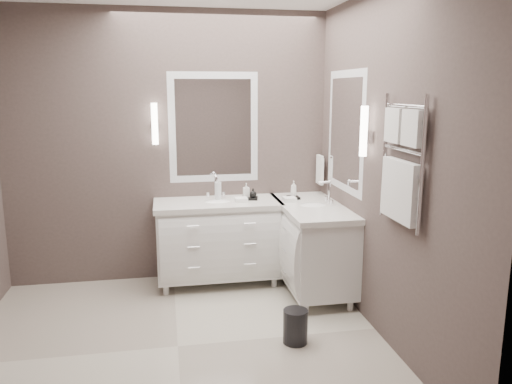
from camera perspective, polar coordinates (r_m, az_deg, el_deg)
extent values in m
cube|color=beige|center=(4.04, -8.93, -17.08)|extent=(3.20, 3.00, 0.01)
cube|color=#4B3F3C|center=(5.09, -9.91, 4.95)|extent=(3.20, 0.01, 2.70)
cube|color=#4B3F3C|center=(2.12, -8.87, -4.27)|extent=(3.20, 0.01, 2.70)
cube|color=#4B3F3C|center=(3.95, 14.35, 2.89)|extent=(0.01, 3.00, 2.70)
cube|color=white|center=(5.02, -4.35, -5.50)|extent=(1.20, 0.55, 0.70)
cube|color=silver|center=(4.92, -4.41, -1.33)|extent=(1.24, 0.59, 0.05)
ellipsoid|color=white|center=(4.93, -4.41, -1.50)|extent=(0.36, 0.28, 0.12)
cylinder|color=white|center=(5.05, -4.63, 0.56)|extent=(0.02, 0.02, 0.22)
cube|color=white|center=(4.88, 6.39, -6.04)|extent=(0.55, 1.20, 0.70)
cube|color=silver|center=(4.78, 6.50, -1.76)|extent=(0.59, 1.24, 0.05)
ellipsoid|color=white|center=(4.79, 6.49, -1.93)|extent=(0.36, 0.28, 0.12)
cylinder|color=white|center=(4.80, 8.36, -0.10)|extent=(0.02, 0.02, 0.22)
cube|color=white|center=(5.07, -4.86, 7.34)|extent=(0.90, 0.02, 1.10)
cube|color=white|center=(5.07, -4.86, 7.34)|extent=(0.77, 0.02, 0.96)
cube|color=white|center=(4.66, 10.18, 6.82)|extent=(0.02, 0.90, 1.10)
cube|color=white|center=(4.66, 10.18, 6.82)|extent=(0.02, 0.90, 0.96)
cube|color=white|center=(4.99, -11.48, 7.07)|extent=(0.05, 0.05, 0.10)
cylinder|color=white|center=(4.98, -11.50, 7.65)|extent=(0.06, 0.06, 0.40)
cube|color=white|center=(4.10, 12.19, 6.10)|extent=(0.05, 0.05, 0.10)
cylinder|color=white|center=(4.09, 12.22, 6.80)|extent=(0.06, 0.06, 0.40)
cylinder|color=white|center=(5.20, 7.46, 4.06)|extent=(0.02, 0.22, 0.02)
cube|color=white|center=(5.22, 7.31, 2.54)|extent=(0.03, 0.17, 0.30)
cylinder|color=white|center=(3.32, 18.49, 2.78)|extent=(0.03, 0.03, 0.90)
cylinder|color=white|center=(3.81, 14.53, 4.07)|extent=(0.03, 0.03, 0.90)
cube|color=white|center=(3.42, 17.50, 6.97)|extent=(0.06, 0.22, 0.24)
cube|color=white|center=(3.65, 15.59, 7.34)|extent=(0.06, 0.22, 0.24)
cube|color=white|center=(3.59, 16.11, 0.16)|extent=(0.06, 0.46, 0.42)
cylinder|color=black|center=(4.00, 4.52, -15.05)|extent=(0.20, 0.20, 0.27)
cube|color=black|center=(4.98, -0.74, -0.71)|extent=(0.18, 0.15, 0.02)
cube|color=black|center=(5.03, 4.30, -0.63)|extent=(0.11, 0.15, 0.02)
cylinder|color=silver|center=(4.91, -4.35, 0.06)|extent=(0.08, 0.08, 0.19)
imported|color=white|center=(4.98, -1.12, 0.24)|extent=(0.07, 0.07, 0.14)
imported|color=black|center=(4.94, -0.34, -0.11)|extent=(0.09, 0.09, 0.09)
imported|color=white|center=(5.01, 4.32, 0.38)|extent=(0.07, 0.07, 0.16)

